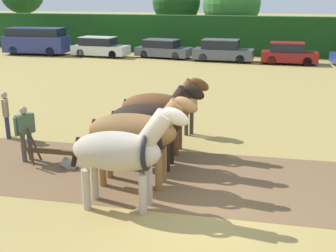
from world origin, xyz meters
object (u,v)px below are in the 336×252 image
draft_horse_lead_left (122,151)px  draft_horse_lead_right (137,132)px  farmer_beside_team (189,107)px  parked_car_center_left (163,49)px  parked_car_center (222,51)px  farmer_at_plow (25,130)px  parked_van (36,41)px  draft_horse_trail_right (159,109)px  tree_left (176,2)px  draft_horse_trail_left (149,121)px  farmer_onlooker_right (6,112)px  parked_car_center_right (288,54)px  parked_car_left (100,47)px  plow (55,156)px  tree_center_left (232,4)px

draft_horse_lead_left → draft_horse_lead_right: (-0.11, 1.24, 0.05)m
farmer_beside_team → parked_car_center_left: bearing=152.3°
draft_horse_lead_left → parked_car_center: size_ratio=0.63×
farmer_at_plow → parked_van: 24.67m
draft_horse_trail_right → draft_horse_lead_left: bearing=-89.9°
tree_left → draft_horse_trail_left: tree_left is taller
farmer_onlooker_right → parked_car_center_right: (8.85, 19.72, -0.19)m
draft_horse_lead_left → farmer_beside_team: (0.21, 5.53, -0.36)m
parked_car_left → farmer_at_plow: bearing=-68.7°
parked_car_center_left → draft_horse_trail_right: bearing=-66.6°
parked_car_center_left → parked_car_center_right: 9.46m
plow → parked_car_center_right: 22.36m
farmer_onlooker_right → parked_van: parked_van is taller
tree_left → parked_car_center_left: (1.27, -8.67, -3.42)m
parked_van → tree_center_left: bearing=24.7°
draft_horse_lead_right → parked_car_center_left: (-6.06, 22.50, -0.71)m
tree_left → draft_horse_lead_left: (7.44, -32.41, -2.75)m
parked_van → parked_car_center: (15.38, 0.42, -0.36)m
farmer_onlooker_right → parked_car_center: parked_car_center is taller
tree_center_left → parked_car_center_right: bearing=-56.9°
farmer_beside_team → farmer_at_plow: bearing=-94.3°
farmer_beside_team → parked_car_center: (-1.65, 17.69, -0.23)m
draft_horse_lead_left → farmer_at_plow: bearing=149.0°
plow → parked_car_center_left: 22.34m
farmer_at_plow → draft_horse_lead_right: bearing=13.7°
draft_horse_lead_left → parked_car_center_left: bearing=100.1°
draft_horse_trail_left → parked_car_left: bearing=113.8°
draft_horse_lead_right → farmer_onlooker_right: 5.93m
draft_horse_trail_right → tree_center_left: bearing=89.1°
farmer_at_plow → parked_car_center_left: bearing=119.9°
draft_horse_trail_right → plow: bearing=-143.8°
tree_left → parked_car_center: (6.01, -9.19, -3.34)m
farmer_at_plow → parked_car_center: (2.31, 21.34, -0.18)m
draft_horse_lead_left → parked_car_left: 25.61m
parked_car_center_left → parked_car_center_right: parked_car_center_right is taller
tree_left → parked_van: size_ratio=1.20×
draft_horse_lead_left → parked_van: size_ratio=0.52×
tree_center_left → draft_horse_lead_right: 30.25m
draft_horse_lead_right → farmer_at_plow: (-3.64, 0.63, -0.45)m
parked_car_center → tree_left: bearing=123.9°
draft_horse_trail_right → farmer_at_plow: size_ratio=1.73×
tree_left → parked_car_left: bearing=-111.9°
tree_center_left → farmer_at_plow: bearing=-93.4°
tree_center_left → farmer_beside_team: tree_center_left is taller
tree_center_left → draft_horse_lead_left: size_ratio=2.38×
draft_horse_lead_right → parked_car_center_left: 23.31m
plow → parked_car_left: (-8.52, 21.35, 0.43)m
draft_horse_trail_left → parked_car_left: size_ratio=0.62×
draft_horse_trail_left → parked_car_center_right: bearing=76.1°
tree_center_left → parked_car_center_right: (5.29, -8.11, -3.27)m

